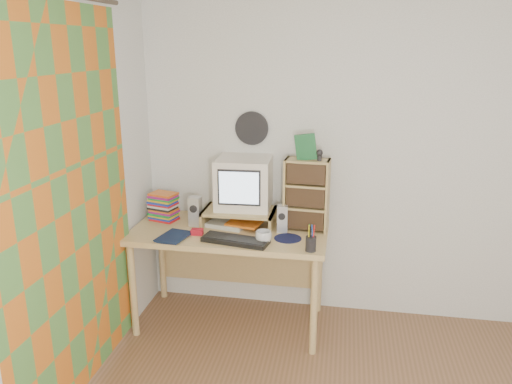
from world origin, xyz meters
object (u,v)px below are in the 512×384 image
at_px(dvd_stack, 163,203).
at_px(keyboard, 235,240).
at_px(desk, 232,244).
at_px(crt_monitor, 243,184).
at_px(diary, 163,233).
at_px(cd_rack, 307,195).
at_px(mug, 263,237).

bearing_deg(dvd_stack, keyboard, -13.30).
bearing_deg(desk, crt_monitor, 49.63).
xyz_separation_m(crt_monitor, keyboard, (0.02, -0.38, -0.29)).
bearing_deg(desk, diary, -147.19).
xyz_separation_m(desk, diary, (-0.43, -0.27, 0.16)).
distance_m(desk, cd_rack, 0.67).
distance_m(crt_monitor, keyboard, 0.48).
height_order(crt_monitor, cd_rack, cd_rack).
height_order(desk, mug, mug).
relative_size(desk, dvd_stack, 5.14).
distance_m(keyboard, dvd_stack, 0.73).
relative_size(desk, crt_monitor, 3.60).
bearing_deg(cd_rack, dvd_stack, -175.64).
bearing_deg(crt_monitor, keyboard, -89.16).
xyz_separation_m(desk, keyboard, (0.10, -0.29, 0.15)).
height_order(cd_rack, mug, cd_rack).
xyz_separation_m(keyboard, diary, (-0.52, 0.02, 0.01)).
distance_m(dvd_stack, diary, 0.36).
height_order(desk, keyboard, keyboard).
distance_m(desk, crt_monitor, 0.45).
distance_m(cd_rack, mug, 0.46).
bearing_deg(diary, mug, 11.73).
distance_m(crt_monitor, dvd_stack, 0.63).
bearing_deg(dvd_stack, mug, -6.38).
bearing_deg(diary, keyboard, 9.64).
bearing_deg(desk, mug, -43.94).
bearing_deg(cd_rack, mug, -124.11).
relative_size(keyboard, cd_rack, 0.88).
xyz_separation_m(cd_rack, mug, (-0.26, -0.32, -0.21)).
bearing_deg(desk, keyboard, -71.81).
relative_size(desk, keyboard, 3.10).
distance_m(dvd_stack, mug, 0.89).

